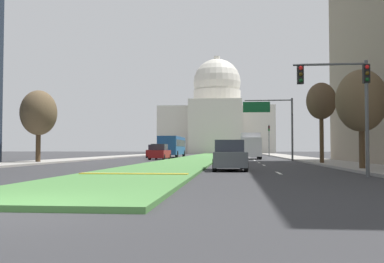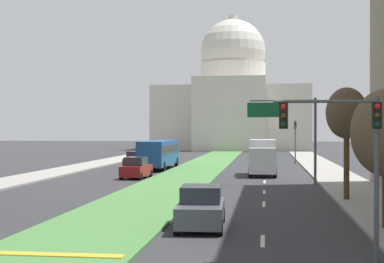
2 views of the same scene
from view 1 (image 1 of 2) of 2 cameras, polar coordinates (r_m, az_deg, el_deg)
The scene contains 18 objects.
ground_plane at distance 65.75m, azimuth 1.56°, elevation -3.39°, with size 260.00×260.00×0.00m, color #333335.
grass_median at distance 60.03m, azimuth 1.20°, elevation -3.43°, with size 5.39×103.24×0.14m, color #4C8442.
median_curb_nose at distance 19.39m, azimuth -7.68°, elevation -5.53°, with size 4.85×0.50×0.04m, color gold.
lane_dashes_right at distance 45.39m, azimuth 8.39°, elevation -3.85°, with size 0.16×46.36×0.01m.
sidewalk_left at distance 56.79m, azimuth -12.26°, elevation -3.44°, with size 4.00×103.24×0.15m, color #9E9991.
sidewalk_right at distance 54.79m, azimuth 14.25°, elevation -3.46°, with size 4.00×103.24×0.15m, color #9E9991.
capitol_building at distance 122.54m, azimuth 3.31°, elevation 1.61°, with size 30.76×26.93×27.74m.
traffic_light_near_right at distance 20.53m, azimuth 19.76°, elevation 4.93°, with size 3.34×0.35×5.20m.
traffic_light_far_right at distance 71.63m, azimuth 10.12°, elevation -0.61°, with size 0.28×0.35×5.20m.
overhead_guide_sign at distance 45.58m, azimuth 10.75°, elevation 1.98°, with size 5.15×0.20×6.50m.
street_tree_right_near at distance 26.66m, azimuth 21.40°, elevation 3.76°, with size 2.86×2.86×5.81m.
street_tree_left_mid at distance 39.24m, azimuth -19.56°, elevation 2.29°, with size 3.08×3.08×6.27m.
street_tree_right_mid at distance 36.12m, azimuth 16.67°, elevation 3.75°, with size 2.35×2.35×6.56m.
sedan_lead_stopped at distance 25.38m, azimuth 4.89°, elevation -3.26°, with size 2.12×4.36×1.77m.
sedan_midblock at distance 49.93m, azimuth -4.27°, elevation -2.77°, with size 2.04×4.32×1.81m.
sedan_distant at distance 61.98m, azimuth -4.75°, elevation -2.66°, with size 2.21×4.68×1.84m.
box_truck_delivery at distance 53.58m, azimuth 7.73°, elevation -1.83°, with size 2.40×6.40×3.20m.
city_bus at distance 61.35m, azimuth -2.62°, elevation -1.81°, with size 2.62×11.00×2.95m.
Camera 1 is at (4.36, -8.23, 1.26)m, focal length 40.46 mm.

